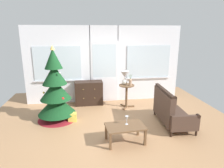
# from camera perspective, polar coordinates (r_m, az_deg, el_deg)

# --- Properties ---
(ground_plane) EXTENTS (6.76, 6.76, 0.00)m
(ground_plane) POSITION_cam_1_polar(r_m,az_deg,el_deg) (5.13, 0.31, -12.49)
(ground_plane) COLOR #AD7F56
(back_wall_with_door) EXTENTS (5.20, 0.14, 2.55)m
(back_wall_with_door) POSITION_cam_1_polar(r_m,az_deg,el_deg) (6.71, -2.26, 5.64)
(back_wall_with_door) COLOR white
(back_wall_with_door) RESTS_ON ground
(christmas_tree) EXTENTS (1.06, 1.06, 2.03)m
(christmas_tree) POSITION_cam_1_polar(r_m,az_deg,el_deg) (5.53, -15.92, -2.53)
(christmas_tree) COLOR #4C331E
(christmas_tree) RESTS_ON ground
(dresser_cabinet) EXTENTS (0.90, 0.45, 0.78)m
(dresser_cabinet) POSITION_cam_1_polar(r_m,az_deg,el_deg) (6.59, -6.67, -2.56)
(dresser_cabinet) COLOR black
(dresser_cabinet) RESTS_ON ground
(settee_sofa) EXTENTS (0.78, 1.43, 0.96)m
(settee_sofa) POSITION_cam_1_polar(r_m,az_deg,el_deg) (5.38, 16.37, -7.37)
(settee_sofa) COLOR black
(settee_sofa) RESTS_ON ground
(side_table) EXTENTS (0.50, 0.48, 0.74)m
(side_table) POSITION_cam_1_polar(r_m,az_deg,el_deg) (6.26, 4.20, -2.20)
(side_table) COLOR brown
(side_table) RESTS_ON ground
(table_lamp) EXTENTS (0.28, 0.28, 0.44)m
(table_lamp) POSITION_cam_1_polar(r_m,az_deg,el_deg) (6.16, 3.66, 2.35)
(table_lamp) COLOR silver
(table_lamp) RESTS_ON side_table
(flower_vase) EXTENTS (0.11, 0.10, 0.35)m
(flower_vase) POSITION_cam_1_polar(r_m,az_deg,el_deg) (6.14, 5.29, 0.66)
(flower_vase) COLOR tan
(flower_vase) RESTS_ON side_table
(coffee_table) EXTENTS (0.88, 0.59, 0.39)m
(coffee_table) POSITION_cam_1_polar(r_m,az_deg,el_deg) (4.40, 3.82, -12.55)
(coffee_table) COLOR brown
(coffee_table) RESTS_ON ground
(wine_glass) EXTENTS (0.08, 0.08, 0.20)m
(wine_glass) POSITION_cam_1_polar(r_m,az_deg,el_deg) (4.38, 4.27, -9.82)
(wine_glass) COLOR silver
(wine_glass) RESTS_ON coffee_table
(gift_box) EXTENTS (0.22, 0.20, 0.22)m
(gift_box) POSITION_cam_1_polar(r_m,az_deg,el_deg) (5.54, -11.32, -9.31)
(gift_box) COLOR #D8C64C
(gift_box) RESTS_ON ground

